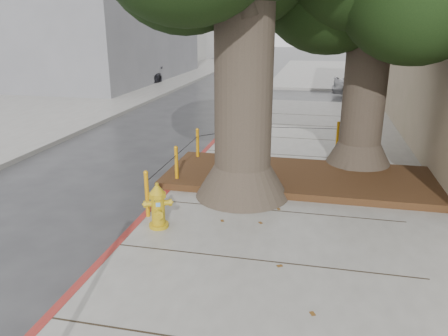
% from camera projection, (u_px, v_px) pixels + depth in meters
% --- Properties ---
extents(ground, '(140.00, 140.00, 0.00)m').
position_uv_depth(ground, '(231.00, 265.00, 7.10)').
color(ground, '#28282B').
rests_on(ground, ground).
extents(sidewalk_far, '(16.00, 20.00, 0.15)m').
position_uv_depth(sidewalk_far, '(385.00, 73.00, 33.65)').
color(sidewalk_far, slate).
rests_on(sidewalk_far, ground).
extents(curb_red, '(0.14, 26.00, 0.16)m').
position_uv_depth(curb_red, '(166.00, 195.00, 9.80)').
color(curb_red, maroon).
rests_on(curb_red, ground).
extents(planter_bed, '(6.40, 2.60, 0.16)m').
position_uv_depth(planter_bed, '(300.00, 178.00, 10.46)').
color(planter_bed, black).
rests_on(planter_bed, sidewalk_main).
extents(bollard_ring, '(3.79, 5.39, 0.95)m').
position_uv_depth(bollard_ring, '(232.00, 150.00, 11.12)').
color(bollard_ring, orange).
rests_on(bollard_ring, sidewalk_main).
extents(fire_hydrant, '(0.47, 0.47, 0.87)m').
position_uv_depth(fire_hydrant, '(158.00, 206.00, 7.97)').
color(fire_hydrant, gold).
rests_on(fire_hydrant, sidewalk_main).
extents(car_silver, '(4.07, 1.68, 1.38)m').
position_uv_depth(car_silver, '(371.00, 84.00, 23.11)').
color(car_silver, '#ADAEB2').
rests_on(car_silver, ground).
extents(car_dark, '(1.90, 3.98, 1.12)m').
position_uv_depth(car_dark, '(140.00, 77.00, 27.04)').
color(car_dark, black).
rests_on(car_dark, ground).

